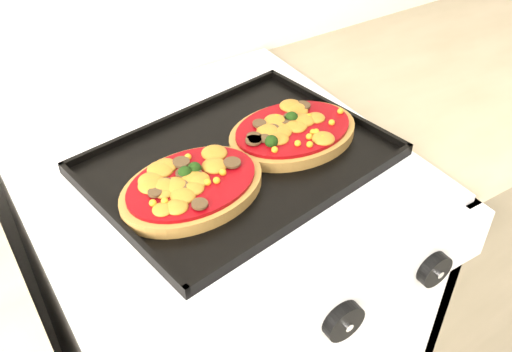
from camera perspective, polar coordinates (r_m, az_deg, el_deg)
stove at (r=1.26m, az=-3.32°, el=-15.13°), size 0.60×0.60×0.91m
control_panel at (r=0.79m, az=7.31°, el=-13.48°), size 0.60×0.02×0.09m
knob_center at (r=0.78m, az=8.72°, el=-14.16°), size 0.06×0.02×0.06m
knob_right at (r=0.87m, az=17.38°, el=-8.91°), size 0.05×0.02×0.05m
baking_tray at (r=0.91m, az=-1.68°, el=1.76°), size 0.50×0.40×0.02m
pizza_left at (r=0.84m, az=-6.39°, el=-0.95°), size 0.24×0.19×0.03m
pizza_right at (r=0.95m, az=3.71°, el=4.49°), size 0.23×0.17×0.03m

